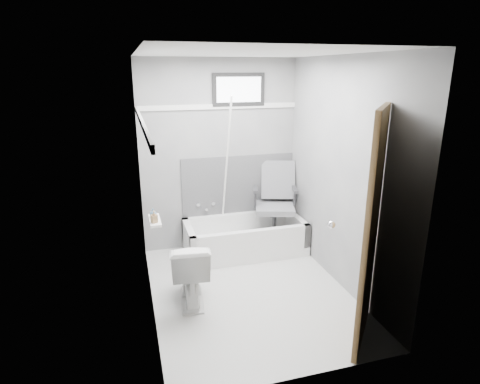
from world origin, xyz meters
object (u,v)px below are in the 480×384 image
object	(u,v)px
toilet	(190,271)
soap_bottle_a	(154,217)
bathtub	(245,237)
soap_bottle_b	(153,213)
office_chair	(275,203)
door	(423,242)

from	to	relation	value
toilet	soap_bottle_a	distance (m)	0.71
bathtub	soap_bottle_b	size ratio (longest dim) A/B	17.85
office_chair	soap_bottle_b	world-z (taller)	office_chair
bathtub	office_chair	bearing A→B (deg)	6.83
soap_bottle_a	toilet	bearing A→B (deg)	12.77
office_chair	door	bearing A→B (deg)	-64.77
office_chair	soap_bottle_a	distance (m)	1.94
soap_bottle_b	door	bearing A→B (deg)	-35.03
office_chair	door	size ratio (longest dim) A/B	0.50
toilet	door	world-z (taller)	door
door	soap_bottle_b	size ratio (longest dim) A/B	23.81
office_chair	toilet	xyz separation A→B (m)	(-1.27, -0.98, -0.29)
soap_bottle_a	soap_bottle_b	world-z (taller)	soap_bottle_a
door	bathtub	bearing A→B (deg)	108.75
bathtub	toilet	bearing A→B (deg)	-132.38
toilet	soap_bottle_a	world-z (taller)	soap_bottle_a
bathtub	soap_bottle_b	distance (m)	1.64
bathtub	soap_bottle_b	bearing A→B (deg)	-143.56
door	soap_bottle_b	world-z (taller)	door
toilet	soap_bottle_a	size ratio (longest dim) A/B	5.72
bathtub	soap_bottle_b	world-z (taller)	soap_bottle_b
office_chair	soap_bottle_a	world-z (taller)	office_chair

